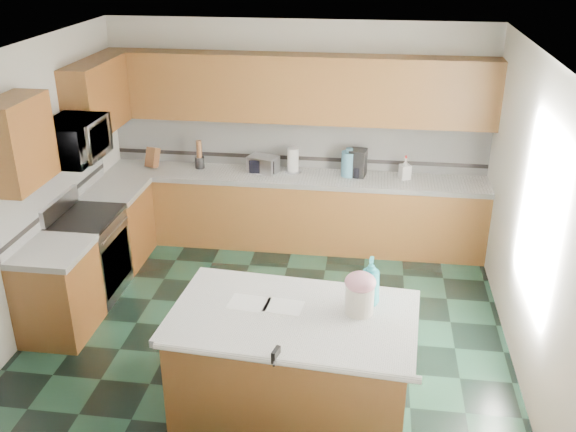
# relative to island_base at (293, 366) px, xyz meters

# --- Properties ---
(floor) EXTENTS (4.60, 4.60, 0.00)m
(floor) POSITION_rel_island_base_xyz_m (-0.38, 1.03, -0.43)
(floor) COLOR black
(floor) RESTS_ON ground
(ceiling) EXTENTS (4.60, 4.60, 0.00)m
(ceiling) POSITION_rel_island_base_xyz_m (-0.38, 1.03, 2.27)
(ceiling) COLOR white
(ceiling) RESTS_ON ground
(wall_back) EXTENTS (4.60, 0.04, 2.70)m
(wall_back) POSITION_rel_island_base_xyz_m (-0.38, 3.35, 0.92)
(wall_back) COLOR silver
(wall_back) RESTS_ON ground
(wall_front) EXTENTS (4.60, 0.04, 2.70)m
(wall_front) POSITION_rel_island_base_xyz_m (-0.38, -1.29, 0.92)
(wall_front) COLOR silver
(wall_front) RESTS_ON ground
(wall_left) EXTENTS (0.04, 4.60, 2.70)m
(wall_left) POSITION_rel_island_base_xyz_m (-2.70, 1.03, 0.92)
(wall_left) COLOR silver
(wall_left) RESTS_ON ground
(wall_right) EXTENTS (0.04, 4.60, 2.70)m
(wall_right) POSITION_rel_island_base_xyz_m (1.94, 1.03, 0.92)
(wall_right) COLOR silver
(wall_right) RESTS_ON ground
(back_base_cab) EXTENTS (4.60, 0.60, 0.86)m
(back_base_cab) POSITION_rel_island_base_xyz_m (-0.38, 3.03, 0.00)
(back_base_cab) COLOR #49260D
(back_base_cab) RESTS_ON ground
(back_countertop) EXTENTS (4.60, 0.64, 0.06)m
(back_countertop) POSITION_rel_island_base_xyz_m (-0.38, 3.03, 0.46)
(back_countertop) COLOR silver
(back_countertop) RESTS_ON back_base_cab
(back_upper_cab) EXTENTS (4.60, 0.33, 0.78)m
(back_upper_cab) POSITION_rel_island_base_xyz_m (-0.38, 3.17, 1.51)
(back_upper_cab) COLOR #49260D
(back_upper_cab) RESTS_ON wall_back
(back_backsplash) EXTENTS (4.60, 0.02, 0.63)m
(back_backsplash) POSITION_rel_island_base_xyz_m (-0.38, 3.32, 0.81)
(back_backsplash) COLOR silver
(back_backsplash) RESTS_ON back_countertop
(back_accent_band) EXTENTS (4.60, 0.01, 0.05)m
(back_accent_band) POSITION_rel_island_base_xyz_m (-0.38, 3.31, 0.61)
(back_accent_band) COLOR black
(back_accent_band) RESTS_ON back_countertop
(left_base_cab_rear) EXTENTS (0.60, 0.82, 0.86)m
(left_base_cab_rear) POSITION_rel_island_base_xyz_m (-2.38, 2.32, 0.00)
(left_base_cab_rear) COLOR #49260D
(left_base_cab_rear) RESTS_ON ground
(left_counter_rear) EXTENTS (0.64, 0.82, 0.06)m
(left_counter_rear) POSITION_rel_island_base_xyz_m (-2.38, 2.32, 0.46)
(left_counter_rear) COLOR silver
(left_counter_rear) RESTS_ON left_base_cab_rear
(left_base_cab_front) EXTENTS (0.60, 0.72, 0.86)m
(left_base_cab_front) POSITION_rel_island_base_xyz_m (-2.38, 0.79, 0.00)
(left_base_cab_front) COLOR #49260D
(left_base_cab_front) RESTS_ON ground
(left_counter_front) EXTENTS (0.64, 0.72, 0.06)m
(left_counter_front) POSITION_rel_island_base_xyz_m (-2.38, 0.79, 0.46)
(left_counter_front) COLOR silver
(left_counter_front) RESTS_ON left_base_cab_front
(left_backsplash) EXTENTS (0.02, 2.30, 0.63)m
(left_backsplash) POSITION_rel_island_base_xyz_m (-2.67, 1.58, 0.81)
(left_backsplash) COLOR silver
(left_backsplash) RESTS_ON wall_left
(left_accent_band) EXTENTS (0.01, 2.30, 0.05)m
(left_accent_band) POSITION_rel_island_base_xyz_m (-2.66, 1.58, 0.61)
(left_accent_band) COLOR black
(left_accent_band) RESTS_ON wall_left
(left_upper_cab_rear) EXTENTS (0.33, 1.09, 0.78)m
(left_upper_cab_rear) POSITION_rel_island_base_xyz_m (-2.52, 2.46, 1.51)
(left_upper_cab_rear) COLOR #49260D
(left_upper_cab_rear) RESTS_ON wall_left
(left_upper_cab_front) EXTENTS (0.33, 0.72, 0.78)m
(left_upper_cab_front) POSITION_rel_island_base_xyz_m (-2.52, 0.79, 1.51)
(left_upper_cab_front) COLOR #49260D
(left_upper_cab_front) RESTS_ON wall_left
(range_body) EXTENTS (0.60, 0.76, 0.88)m
(range_body) POSITION_rel_island_base_xyz_m (-2.38, 1.53, 0.01)
(range_body) COLOR #B7B7BC
(range_body) RESTS_ON ground
(range_oven_door) EXTENTS (0.02, 0.68, 0.55)m
(range_oven_door) POSITION_rel_island_base_xyz_m (-2.09, 1.53, -0.03)
(range_oven_door) COLOR black
(range_oven_door) RESTS_ON range_body
(range_cooktop) EXTENTS (0.62, 0.78, 0.04)m
(range_cooktop) POSITION_rel_island_base_xyz_m (-2.38, 1.53, 0.47)
(range_cooktop) COLOR black
(range_cooktop) RESTS_ON range_body
(range_handle) EXTENTS (0.02, 0.66, 0.02)m
(range_handle) POSITION_rel_island_base_xyz_m (-2.06, 1.53, 0.35)
(range_handle) COLOR #B7B7BC
(range_handle) RESTS_ON range_body
(range_backguard) EXTENTS (0.06, 0.76, 0.18)m
(range_backguard) POSITION_rel_island_base_xyz_m (-2.64, 1.53, 0.59)
(range_backguard) COLOR #B7B7BC
(range_backguard) RESTS_ON range_body
(microwave) EXTENTS (0.50, 0.73, 0.41)m
(microwave) POSITION_rel_island_base_xyz_m (-2.38, 1.53, 1.30)
(microwave) COLOR #B7B7BC
(microwave) RESTS_ON wall_left
(island_base) EXTENTS (1.87, 1.16, 0.86)m
(island_base) POSITION_rel_island_base_xyz_m (0.00, 0.00, 0.00)
(island_base) COLOR #49260D
(island_base) RESTS_ON ground
(island_top) EXTENTS (1.98, 1.26, 0.06)m
(island_top) POSITION_rel_island_base_xyz_m (0.00, 0.00, 0.46)
(island_top) COLOR silver
(island_top) RESTS_ON island_base
(island_bullnose) EXTENTS (1.90, 0.20, 0.06)m
(island_bullnose) POSITION_rel_island_base_xyz_m (0.00, -0.56, 0.46)
(island_bullnose) COLOR silver
(island_bullnose) RESTS_ON island_base
(treat_jar) EXTENTS (0.25, 0.25, 0.23)m
(treat_jar) POSITION_rel_island_base_xyz_m (0.50, 0.10, 0.61)
(treat_jar) COLOR white
(treat_jar) RESTS_ON island_top
(treat_jar_lid) EXTENTS (0.24, 0.24, 0.15)m
(treat_jar_lid) POSITION_rel_island_base_xyz_m (0.50, 0.10, 0.76)
(treat_jar_lid) COLOR #CC8296
(treat_jar_lid) RESTS_ON treat_jar
(treat_jar_knob) EXTENTS (0.08, 0.03, 0.03)m
(treat_jar_knob) POSITION_rel_island_base_xyz_m (0.50, 0.10, 0.81)
(treat_jar_knob) COLOR tan
(treat_jar_knob) RESTS_ON treat_jar_lid
(treat_jar_knob_end_l) EXTENTS (0.04, 0.04, 0.04)m
(treat_jar_knob_end_l) POSITION_rel_island_base_xyz_m (0.46, 0.10, 0.81)
(treat_jar_knob_end_l) COLOR tan
(treat_jar_knob_end_l) RESTS_ON treat_jar_lid
(treat_jar_knob_end_r) EXTENTS (0.04, 0.04, 0.04)m
(treat_jar_knob_end_r) POSITION_rel_island_base_xyz_m (0.54, 0.10, 0.81)
(treat_jar_knob_end_r) COLOR tan
(treat_jar_knob_end_r) RESTS_ON treat_jar_lid
(soap_bottle_island) EXTENTS (0.17, 0.18, 0.41)m
(soap_bottle_island) POSITION_rel_island_base_xyz_m (0.58, 0.23, 0.69)
(soap_bottle_island) COLOR teal
(soap_bottle_island) RESTS_ON island_top
(paper_sheet_a) EXTENTS (0.32, 0.26, 0.00)m
(paper_sheet_a) POSITION_rel_island_base_xyz_m (-0.09, 0.10, 0.49)
(paper_sheet_a) COLOR white
(paper_sheet_a) RESTS_ON island_top
(paper_sheet_b) EXTENTS (0.34, 0.27, 0.00)m
(paper_sheet_b) POSITION_rel_island_base_xyz_m (-0.37, 0.11, 0.49)
(paper_sheet_b) COLOR white
(paper_sheet_b) RESTS_ON island_top
(clamp_body) EXTENTS (0.06, 0.11, 0.09)m
(clamp_body) POSITION_rel_island_base_xyz_m (-0.05, -0.54, 0.50)
(clamp_body) COLOR black
(clamp_body) RESTS_ON island_top
(clamp_handle) EXTENTS (0.02, 0.07, 0.02)m
(clamp_handle) POSITION_rel_island_base_xyz_m (-0.05, -0.61, 0.48)
(clamp_handle) COLOR black
(clamp_handle) RESTS_ON island_top
(knife_block) EXTENTS (0.19, 0.22, 0.27)m
(knife_block) POSITION_rel_island_base_xyz_m (-2.17, 3.08, 0.61)
(knife_block) COLOR #472814
(knife_block) RESTS_ON back_countertop
(utensil_crock) EXTENTS (0.11, 0.11, 0.14)m
(utensil_crock) POSITION_rel_island_base_xyz_m (-1.57, 3.11, 0.56)
(utensil_crock) COLOR black
(utensil_crock) RESTS_ON back_countertop
(utensil_bundle) EXTENTS (0.07, 0.07, 0.21)m
(utensil_bundle) POSITION_rel_island_base_xyz_m (-1.57, 3.11, 0.74)
(utensil_bundle) COLOR #472814
(utensil_bundle) RESTS_ON utensil_crock
(toaster_oven) EXTENTS (0.40, 0.33, 0.20)m
(toaster_oven) POSITION_rel_island_base_xyz_m (-0.77, 3.08, 0.59)
(toaster_oven) COLOR #B7B7BC
(toaster_oven) RESTS_ON back_countertop
(toaster_oven_door) EXTENTS (0.31, 0.01, 0.16)m
(toaster_oven_door) POSITION_rel_island_base_xyz_m (-0.77, 2.97, 0.59)
(toaster_oven_door) COLOR black
(toaster_oven_door) RESTS_ON toaster_oven
(paper_towel) EXTENTS (0.14, 0.14, 0.30)m
(paper_towel) POSITION_rel_island_base_xyz_m (-0.41, 3.13, 0.64)
(paper_towel) COLOR white
(paper_towel) RESTS_ON back_countertop
(paper_towel_base) EXTENTS (0.20, 0.20, 0.01)m
(paper_towel_base) POSITION_rel_island_base_xyz_m (-0.41, 3.13, 0.50)
(paper_towel_base) COLOR #B7B7BC
(paper_towel_base) RESTS_ON back_countertop
(water_jug) EXTENTS (0.18, 0.18, 0.30)m
(water_jug) POSITION_rel_island_base_xyz_m (0.27, 3.09, 0.64)
(water_jug) COLOR teal
(water_jug) RESTS_ON back_countertop
(water_jug_neck) EXTENTS (0.09, 0.09, 0.04)m
(water_jug_neck) POSITION_rel_island_base_xyz_m (0.27, 3.09, 0.81)
(water_jug_neck) COLOR teal
(water_jug_neck) RESTS_ON water_jug
(coffee_maker) EXTENTS (0.22, 0.24, 0.33)m
(coffee_maker) POSITION_rel_island_base_xyz_m (0.37, 3.11, 0.65)
(coffee_maker) COLOR black
(coffee_maker) RESTS_ON back_countertop
(coffee_carafe) EXTENTS (0.13, 0.13, 0.13)m
(coffee_carafe) POSITION_rel_island_base_xyz_m (0.37, 3.07, 0.56)
(coffee_carafe) COLOR black
(coffee_carafe) RESTS_ON back_countertop
(soap_bottle_back) EXTENTS (0.15, 0.16, 0.26)m
(soap_bottle_back) POSITION_rel_island_base_xyz_m (0.93, 3.08, 0.62)
(soap_bottle_back) COLOR white
(soap_bottle_back) RESTS_ON back_countertop
(soap_back_cap) EXTENTS (0.02, 0.02, 0.03)m
(soap_back_cap) POSITION_rel_island_base_xyz_m (0.93, 3.08, 0.76)
(soap_back_cap) COLOR red
(soap_back_cap) RESTS_ON soap_bottle_back
(window_light_proxy) EXTENTS (0.02, 1.40, 1.10)m
(window_light_proxy) POSITION_rel_island_base_xyz_m (1.91, 0.83, 1.07)
(window_light_proxy) COLOR white
(window_light_proxy) RESTS_ON wall_right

